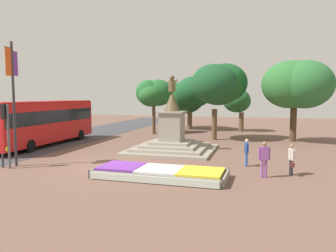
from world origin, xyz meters
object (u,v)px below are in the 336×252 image
Objects in this scene: kerb_bollard_mid_b at (3,160)px; pedestrian_with_handbag at (292,158)px; pedestrian_crossing_plaza at (264,157)px; traffic_light_near_crossing at (6,124)px; pedestrian_near_planter at (247,151)px; city_bus at (43,120)px; statue_monument at (172,138)px; flower_planter at (159,173)px; banner_pole at (13,97)px.

pedestrian_with_handbag is at bearing 9.04° from kerb_bollard_mid_b.
pedestrian_with_handbag is 1.59m from pedestrian_crossing_plaza.
traffic_light_near_crossing is 13.09m from pedestrian_near_planter.
city_bus is 14.35× the size of kerb_bollard_mid_b.
pedestrian_with_handbag is (7.49, -5.26, -0.09)m from statue_monument.
pedestrian_with_handbag is at bearing 33.99° from pedestrian_crossing_plaza.
kerb_bollard_mid_b is (2.92, -7.49, -1.58)m from city_bus.
pedestrian_near_planter is (-2.21, 1.49, 0.02)m from pedestrian_with_handbag.
city_bus reaches higher than pedestrian_near_planter.
pedestrian_near_planter is at bearing -35.56° from statue_monument.
pedestrian_crossing_plaza reaches higher than flower_planter.
statue_monument is 3.36× the size of pedestrian_crossing_plaza.
kerb_bollard_mid_b reaches higher than flower_planter.
banner_pole is at bearing 48.84° from kerb_bollard_mid_b.
statue_monument reaches higher than traffic_light_near_crossing.
pedestrian_near_planter is (5.28, -3.78, -0.07)m from statue_monument.
traffic_light_near_crossing is 13.44m from pedestrian_crossing_plaza.
statue_monument is 10.47m from banner_pole.
pedestrian_with_handbag is (14.58, 2.51, -1.54)m from traffic_light_near_crossing.
banner_pole is at bearing -175.68° from pedestrian_crossing_plaza.
flower_planter is 0.57× the size of city_bus.
pedestrian_with_handbag reaches higher than flower_planter.
pedestrian_crossing_plaza reaches higher than kerb_bollard_mid_b.
city_bus is at bearing 148.13° from flower_planter.
flower_planter is 14.03m from city_bus.
banner_pole is at bearing -134.75° from statue_monument.
city_bus is 7.34× the size of pedestrian_near_planter.
traffic_light_near_crossing is 4.43× the size of kerb_bollard_mid_b.
pedestrian_with_handbag is at bearing 9.76° from traffic_light_near_crossing.
kerb_bollard_mid_b is (-8.90, -0.14, 0.19)m from flower_planter.
pedestrian_crossing_plaza is (16.63, -5.99, -0.98)m from city_bus.
pedestrian_crossing_plaza is (13.27, 1.00, -2.80)m from banner_pole.
pedestrian_crossing_plaza is (13.27, 1.62, -1.38)m from traffic_light_near_crossing.
banner_pole reaches higher than pedestrian_crossing_plaza.
traffic_light_near_crossing reaches higher than pedestrian_crossing_plaza.
banner_pole is at bearing -164.75° from pedestrian_near_planter.
city_bus is 7.29× the size of pedestrian_with_handbag.
kerb_bollard_mid_b is (-15.02, -2.39, -0.45)m from pedestrian_with_handbag.
pedestrian_with_handbag reaches higher than kerb_bollard_mid_b.
flower_planter is 0.94× the size of banner_pole.
pedestrian_with_handbag is (14.58, 1.89, -2.96)m from banner_pole.
banner_pole is at bearing 89.97° from traffic_light_near_crossing.
city_bus is (-11.82, 7.35, 1.77)m from flower_planter.
traffic_light_near_crossing is 1.55m from banner_pole.
traffic_light_near_crossing is at bearing -132.36° from statue_monument.
pedestrian_crossing_plaza is at bearing 6.27° from kerb_bollard_mid_b.
flower_planter is 7.67m from statue_monument.
pedestrian_with_handbag is at bearing 20.18° from flower_planter.
traffic_light_near_crossing reaches higher than pedestrian_near_planter.
pedestrian_near_planter is 13.39m from kerb_bollard_mid_b.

